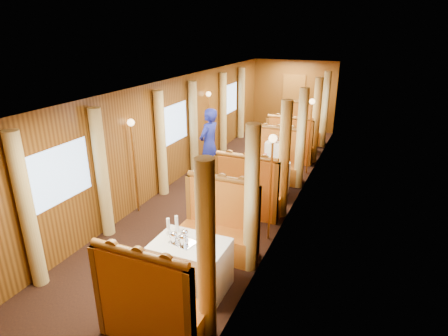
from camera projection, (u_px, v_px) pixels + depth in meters
The scene contains 48 objects.
floor at pixel (232, 190), 8.80m from camera, with size 3.00×12.00×0.01m, color black, non-canonical shape.
ceiling at pixel (233, 82), 7.91m from camera, with size 3.00×12.00×0.01m, color silver, non-canonical shape.
wall_far at pixel (293, 96), 13.53m from camera, with size 3.00×2.50×0.01m, color brown, non-canonical shape.
wall_left at pixel (174, 132), 8.90m from camera, with size 12.00×2.50×0.01m, color brown, non-canonical shape.
wall_right at pixel (299, 146), 7.81m from camera, with size 12.00×2.50×0.01m, color brown, non-canonical shape.
doorway_far at pixel (293, 103), 13.59m from camera, with size 0.80×0.04×2.00m, color brown.
table_near at pixel (191, 266), 5.38m from camera, with size 1.05×0.72×0.75m, color white.
banquette_near_fwd at pixel (152, 309), 4.49m from camera, with size 1.30×0.55×1.34m.
banquette_near_aft at pixel (219, 230), 6.24m from camera, with size 1.30×0.55×1.34m.
table_mid at pixel (263, 180), 8.39m from camera, with size 1.05×0.72×0.75m, color white.
banquette_mid_fwd at pixel (248, 195), 7.50m from camera, with size 1.30×0.55×1.34m.
banquette_mid_aft at pixel (275, 163), 9.25m from camera, with size 1.30×0.55×1.34m.
table_far at pixel (297, 139), 11.41m from camera, with size 1.05×0.72×0.75m, color white.
banquette_far_fwd at pixel (289, 147), 10.52m from camera, with size 1.30×0.55×1.34m.
banquette_far_aft at pixel (304, 130), 12.27m from camera, with size 1.30×0.55×1.34m.
tea_tray at pixel (183, 242), 5.25m from camera, with size 0.34×0.26×0.01m, color silver.
teapot_left at pixel (174, 239), 5.23m from camera, with size 0.16×0.12×0.13m, color silver, non-canonical shape.
teapot_right at pixel (183, 241), 5.16m from camera, with size 0.17×0.12×0.13m, color silver, non-canonical shape.
teapot_back at pixel (185, 236), 5.29m from camera, with size 0.16×0.12×0.13m, color silver, non-canonical shape.
fruit_plate at pixel (205, 252), 5.00m from camera, with size 0.22×0.22×0.05m.
cup_inboard at pixel (168, 228), 5.43m from camera, with size 0.08×0.08×0.26m.
cup_outboard at pixel (177, 226), 5.50m from camera, with size 0.08×0.08×0.26m.
rose_vase_mid at pixel (265, 157), 8.19m from camera, with size 0.06×0.06×0.36m.
rose_vase_far at pixel (299, 122), 11.21m from camera, with size 0.06×0.06×0.36m.
window_left_near at pixel (61, 174), 5.81m from camera, with size 1.20×0.90×0.01m, color #8CADD8, non-canonical shape.
curtain_left_near_a at pixel (27, 213), 5.20m from camera, with size 0.22×0.22×2.35m, color #D9BC6F.
curtain_left_near_b at pixel (102, 174), 6.54m from camera, with size 0.22×0.22×2.35m, color #D9BC6F.
window_right_near at pixel (240, 208), 4.73m from camera, with size 1.20×0.90×0.01m, color #8CADD8, non-canonical shape.
curtain_right_near_a at pixel (206, 257), 4.19m from camera, with size 0.22×0.22×2.35m, color #D9BC6F.
curtain_right_near_b at pixel (251, 201), 5.54m from camera, with size 0.22×0.22×2.35m, color #D9BC6F.
window_left_mid at pixel (174, 124), 8.82m from camera, with size 1.20×0.90×0.01m, color #8CADD8, non-canonical shape.
curtain_left_mid_a at pixel (161, 144), 8.21m from camera, with size 0.22×0.22×2.35m, color #D9BC6F.
curtain_left_mid_b at pixel (194, 128), 9.56m from camera, with size 0.22×0.22×2.35m, color #D9BC6F.
window_right_mid at pixel (299, 137), 7.75m from camera, with size 1.20×0.90×0.01m, color #8CADD8, non-canonical shape.
curtain_right_mid_a at pixel (284, 161), 7.21m from camera, with size 0.22×0.22×2.35m, color #D9BC6F.
curtain_right_mid_b at pixel (301, 139), 8.56m from camera, with size 0.22×0.22×2.35m, color #D9BC6F.
window_left_far at pixel (230, 99), 11.84m from camera, with size 1.20×0.90×0.01m, color #8CADD8, non-canonical shape.
curtain_left_far_a at pixel (223, 113), 11.23m from camera, with size 0.22×0.22×2.35m, color #D9BC6F.
curtain_left_far_b at pixel (241, 103), 12.57m from camera, with size 0.22×0.22×2.35m, color #D9BC6F.
window_right_far at pixel (325, 106), 10.76m from camera, with size 1.20×0.90×0.01m, color #8CADD8, non-canonical shape.
curtain_right_far_a at pixel (316, 121), 10.23m from camera, with size 0.22×0.22×2.35m, color #D9BC6F.
curtain_right_far_b at pixel (325, 110), 11.57m from camera, with size 0.22×0.22×2.35m, color #D9BC6F.
sconce_left_fore at pixel (133, 147), 7.31m from camera, with size 0.14×0.14×1.95m.
sconce_right_fore at pixel (271, 167), 6.29m from camera, with size 0.14×0.14×1.95m.
sconce_left_aft at pixel (209, 112), 10.33m from camera, with size 0.14×0.14×1.95m.
sconce_right_aft at pixel (311, 121), 9.31m from camera, with size 0.14×0.14×1.95m.
steward at pixel (209, 144), 9.15m from camera, with size 0.65×0.43×1.78m, color navy.
passenger at pixel (273, 154), 8.94m from camera, with size 0.40×0.44×0.76m.
Camera 1 is at (2.95, -7.49, 3.60)m, focal length 30.00 mm.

